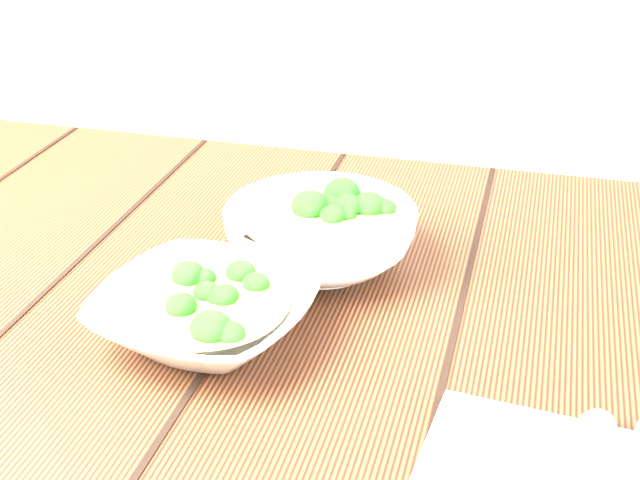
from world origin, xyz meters
TOP-DOWN VIEW (x-y plane):
  - table at (0.00, 0.00)m, footprint 1.20×0.80m
  - soup_bowl_front at (-0.04, -0.07)m, footprint 0.22×0.22m
  - soup_bowl_back at (0.03, 0.09)m, footprint 0.26×0.26m
  - trivet at (-0.03, 0.06)m, footprint 0.11×0.11m
  - spoon_left at (0.29, -0.17)m, footprint 0.07×0.19m

SIDE VIEW (x-z plane):
  - table at x=0.00m, z-range 0.26..1.01m
  - trivet at x=-0.03m, z-range 0.75..0.77m
  - spoon_left at x=0.29m, z-range 0.76..0.77m
  - soup_bowl_front at x=-0.04m, z-range 0.75..0.80m
  - soup_bowl_back at x=0.03m, z-range 0.75..0.82m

